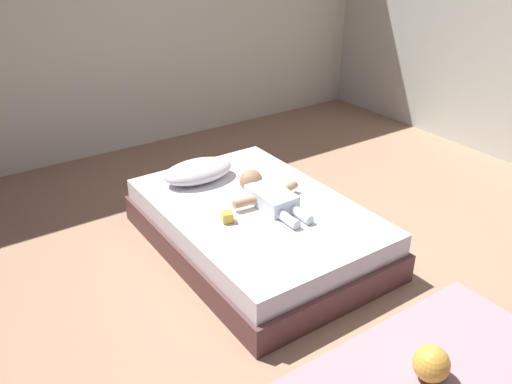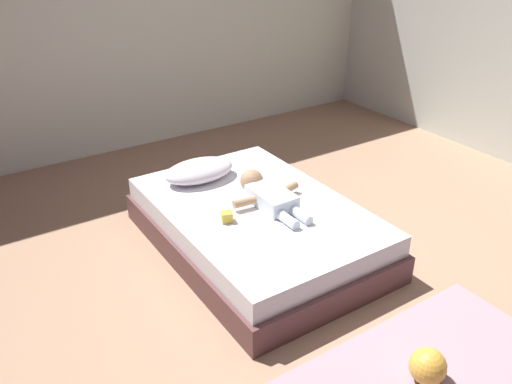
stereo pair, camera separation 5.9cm
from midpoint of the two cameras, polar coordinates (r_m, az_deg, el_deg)
The scene contains 8 objects.
ground_plane at distance 3.26m, azimuth 4.84°, elevation -12.23°, with size 8.00×8.00×0.00m, color tan.
wall_behind_bed at distance 5.22m, azimuth -16.64°, elevation 18.13°, with size 8.00×0.12×2.63m, color silver.
bed at distance 3.67m, azimuth -0.46°, elevation -3.80°, with size 1.22×1.79×0.34m.
pillow at distance 3.92m, azimuth -6.75°, elevation 2.28°, with size 0.54×0.33×0.15m.
baby at distance 3.59m, azimuth 0.72°, elevation -0.25°, with size 0.53×0.68×0.17m.
toothbrush at distance 3.82m, azimuth 2.18°, elevation 0.63°, with size 0.03×0.15×0.02m.
toy_ball at distance 2.89m, azimuth 17.94°, elevation -17.34°, with size 0.19×0.19×0.19m, color gold.
toy_block at distance 3.38m, azimuth -3.64°, elevation -2.75°, with size 0.09×0.09×0.07m.
Camera 1 is at (-1.65, -1.89, 2.08)m, focal length 36.81 mm.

